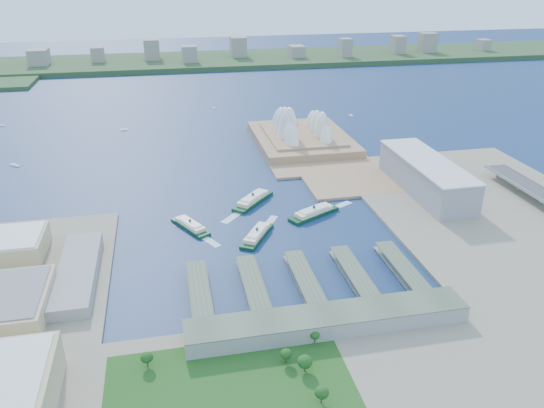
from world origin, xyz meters
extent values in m
plane|color=#0E1F42|center=(0.00, 0.00, 0.00)|extent=(3000.00, 3000.00, 0.00)
cube|color=gray|center=(240.00, -50.00, 1.50)|extent=(240.00, 500.00, 3.00)
cube|color=#9E7A56|center=(107.50, 260.00, 1.50)|extent=(135.00, 220.00, 3.00)
cube|color=#2D4926|center=(0.00, 980.00, 6.00)|extent=(2200.00, 260.00, 12.00)
cube|color=gray|center=(195.00, 80.00, 20.50)|extent=(45.00, 155.00, 35.00)
cube|color=gray|center=(15.00, -135.00, 9.00)|extent=(200.00, 28.00, 12.00)
camera|label=1|loc=(-85.29, -423.33, 237.62)|focal=35.00mm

